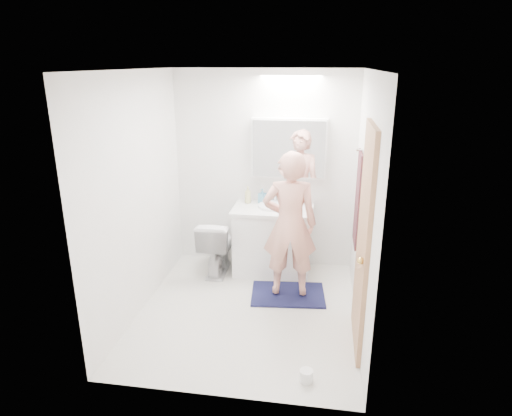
% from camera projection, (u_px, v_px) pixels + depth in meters
% --- Properties ---
extents(floor, '(2.50, 2.50, 0.00)m').
position_uv_depth(floor, '(248.00, 311.00, 4.59)').
color(floor, silver).
rests_on(floor, ground).
extents(ceiling, '(2.50, 2.50, 0.00)m').
position_uv_depth(ceiling, '(246.00, 70.00, 3.84)').
color(ceiling, white).
rests_on(ceiling, floor).
extents(wall_back, '(2.50, 0.00, 2.50)m').
position_uv_depth(wall_back, '(265.00, 171.00, 5.39)').
color(wall_back, white).
rests_on(wall_back, floor).
extents(wall_front, '(2.50, 0.00, 2.50)m').
position_uv_depth(wall_front, '(216.00, 255.00, 3.04)').
color(wall_front, white).
rests_on(wall_front, floor).
extents(wall_left, '(0.00, 2.50, 2.50)m').
position_uv_depth(wall_left, '(138.00, 196.00, 4.37)').
color(wall_left, white).
rests_on(wall_left, floor).
extents(wall_right, '(0.00, 2.50, 2.50)m').
position_uv_depth(wall_right, '(365.00, 207.00, 4.05)').
color(wall_right, white).
rests_on(wall_right, floor).
extents(vanity_cabinet, '(0.90, 0.55, 0.78)m').
position_uv_depth(vanity_cabinet, '(273.00, 242.00, 5.35)').
color(vanity_cabinet, white).
rests_on(vanity_cabinet, floor).
extents(countertop, '(0.95, 0.58, 0.04)m').
position_uv_depth(countertop, '(273.00, 210.00, 5.22)').
color(countertop, white).
rests_on(countertop, vanity_cabinet).
extents(sink_basin, '(0.36, 0.36, 0.03)m').
position_uv_depth(sink_basin, '(273.00, 206.00, 5.24)').
color(sink_basin, white).
rests_on(sink_basin, countertop).
extents(faucet, '(0.02, 0.02, 0.16)m').
position_uv_depth(faucet, '(275.00, 196.00, 5.40)').
color(faucet, silver).
rests_on(faucet, countertop).
extents(medicine_cabinet, '(0.88, 0.14, 0.70)m').
position_uv_depth(medicine_cabinet, '(289.00, 148.00, 5.18)').
color(medicine_cabinet, white).
rests_on(medicine_cabinet, wall_back).
extents(mirror_panel, '(0.84, 0.01, 0.66)m').
position_uv_depth(mirror_panel, '(289.00, 149.00, 5.11)').
color(mirror_panel, silver).
rests_on(mirror_panel, medicine_cabinet).
extents(toilet, '(0.40, 0.68, 0.69)m').
position_uv_depth(toilet, '(217.00, 245.00, 5.36)').
color(toilet, white).
rests_on(toilet, floor).
extents(bath_rug, '(0.85, 0.62, 0.02)m').
position_uv_depth(bath_rug, '(288.00, 294.00, 4.90)').
color(bath_rug, '#131B3D').
rests_on(bath_rug, floor).
extents(person, '(0.61, 0.43, 1.58)m').
position_uv_depth(person, '(290.00, 225.00, 4.64)').
color(person, '#E19A87').
rests_on(person, bath_rug).
extents(door, '(0.04, 0.80, 2.00)m').
position_uv_depth(door, '(364.00, 241.00, 3.79)').
color(door, '#AC7D56').
rests_on(door, wall_right).
extents(door_knob, '(0.06, 0.06, 0.06)m').
position_uv_depth(door_knob, '(361.00, 261.00, 3.53)').
color(door_knob, gold).
rests_on(door_knob, door).
extents(towel, '(0.02, 0.42, 1.00)m').
position_uv_depth(towel, '(358.00, 199.00, 4.60)').
color(towel, '#101635').
rests_on(towel, wall_right).
extents(towel_hook, '(0.07, 0.02, 0.02)m').
position_uv_depth(towel_hook, '(360.00, 150.00, 4.44)').
color(towel_hook, silver).
rests_on(towel_hook, wall_right).
extents(soap_bottle_a, '(0.11, 0.11, 0.21)m').
position_uv_depth(soap_bottle_a, '(248.00, 195.00, 5.37)').
color(soap_bottle_a, '#C0BC7C').
rests_on(soap_bottle_a, countertop).
extents(soap_bottle_b, '(0.11, 0.11, 0.18)m').
position_uv_depth(soap_bottle_b, '(262.00, 196.00, 5.38)').
color(soap_bottle_b, teal).
rests_on(soap_bottle_b, countertop).
extents(toothbrush_cup, '(0.10, 0.10, 0.09)m').
position_uv_depth(toothbrush_cup, '(297.00, 202.00, 5.31)').
color(toothbrush_cup, '#3A4FAF').
rests_on(toothbrush_cup, countertop).
extents(toilet_paper_roll, '(0.11, 0.11, 0.10)m').
position_uv_depth(toilet_paper_roll, '(306.00, 376.00, 3.57)').
color(toilet_paper_roll, white).
rests_on(toilet_paper_roll, floor).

